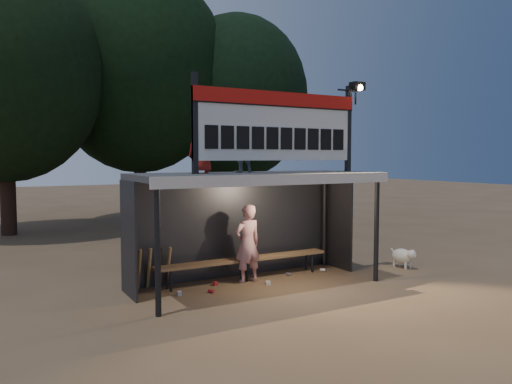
% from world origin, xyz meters
% --- Properties ---
extents(ground, '(80.00, 80.00, 0.00)m').
position_xyz_m(ground, '(0.00, 0.00, 0.00)').
color(ground, brown).
rests_on(ground, ground).
extents(player, '(0.63, 0.44, 1.65)m').
position_xyz_m(player, '(-0.03, 0.36, 0.82)').
color(player, silver).
rests_on(player, ground).
extents(child_a, '(0.55, 0.44, 1.06)m').
position_xyz_m(child_a, '(-0.23, 0.31, 2.85)').
color(child_a, slate).
rests_on(child_a, dugout_shelter).
extents(child_b, '(0.59, 0.51, 1.02)m').
position_xyz_m(child_b, '(-1.10, 0.26, 2.83)').
color(child_b, '#A72419').
rests_on(child_b, dugout_shelter).
extents(dugout_shelter, '(5.10, 2.08, 2.32)m').
position_xyz_m(dugout_shelter, '(0.00, 0.24, 1.85)').
color(dugout_shelter, '#38383B').
rests_on(dugout_shelter, ground).
extents(scoreboard_assembly, '(4.10, 0.27, 1.99)m').
position_xyz_m(scoreboard_assembly, '(0.56, -0.01, 3.32)').
color(scoreboard_assembly, black).
rests_on(scoreboard_assembly, dugout_shelter).
extents(bench, '(4.00, 0.35, 0.48)m').
position_xyz_m(bench, '(0.00, 0.55, 0.43)').
color(bench, olive).
rests_on(bench, ground).
extents(tree_left, '(6.46, 6.46, 9.27)m').
position_xyz_m(tree_left, '(-4.00, 10.00, 5.51)').
color(tree_left, '#301D15').
rests_on(tree_left, ground).
extents(tree_mid, '(7.22, 7.22, 10.36)m').
position_xyz_m(tree_mid, '(1.00, 11.50, 6.17)').
color(tree_mid, '#312215').
rests_on(tree_mid, ground).
extents(tree_right, '(6.08, 6.08, 8.72)m').
position_xyz_m(tree_right, '(5.00, 10.50, 5.19)').
color(tree_right, black).
rests_on(tree_right, ground).
extents(dog, '(0.36, 0.81, 0.49)m').
position_xyz_m(dog, '(3.87, -0.27, 0.28)').
color(dog, silver).
rests_on(dog, ground).
extents(bats, '(0.66, 0.35, 0.84)m').
position_xyz_m(bats, '(-1.91, 0.82, 0.43)').
color(bats, olive).
rests_on(bats, ground).
extents(litter, '(3.71, 0.60, 0.08)m').
position_xyz_m(litter, '(-0.06, 0.21, 0.04)').
color(litter, '#A31B1E').
rests_on(litter, ground).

